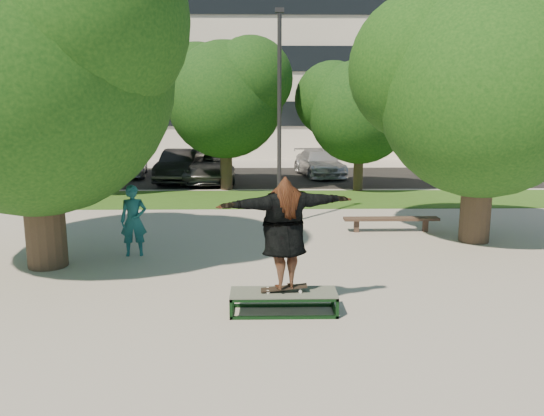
{
  "coord_description": "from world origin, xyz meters",
  "views": [
    {
      "loc": [
        0.49,
        -10.28,
        3.44
      ],
      "look_at": [
        0.7,
        0.6,
        1.36
      ],
      "focal_mm": 35.0,
      "sensor_mm": 36.0,
      "label": 1
    }
  ],
  "objects_px": {
    "grind_box": "(284,302)",
    "car_grey": "(208,167)",
    "bystander": "(134,221)",
    "car_silver_a": "(128,161)",
    "car_dark": "(181,166)",
    "bench": "(391,220)",
    "tree_left": "(29,58)",
    "tree_right": "(480,80)",
    "car_silver_b": "(319,163)",
    "lamppost": "(279,117)"
  },
  "relations": [
    {
      "from": "tree_left",
      "to": "car_silver_a",
      "type": "bearing_deg",
      "value": 97.21
    },
    {
      "from": "car_silver_a",
      "to": "tree_left",
      "type": "bearing_deg",
      "value": -92.23
    },
    {
      "from": "bystander",
      "to": "bench",
      "type": "xyz_separation_m",
      "value": [
        6.61,
        2.26,
        -0.5
      ]
    },
    {
      "from": "tree_left",
      "to": "grind_box",
      "type": "bearing_deg",
      "value": -29.18
    },
    {
      "from": "tree_right",
      "to": "bench",
      "type": "xyz_separation_m",
      "value": [
        -1.81,
        1.02,
        -3.75
      ]
    },
    {
      "from": "tree_left",
      "to": "grind_box",
      "type": "height_order",
      "value": "tree_left"
    },
    {
      "from": "tree_left",
      "to": "car_silver_a",
      "type": "xyz_separation_m",
      "value": [
        -1.95,
        15.41,
        -3.67
      ]
    },
    {
      "from": "tree_right",
      "to": "grind_box",
      "type": "relative_size",
      "value": 3.62
    },
    {
      "from": "tree_left",
      "to": "lamppost",
      "type": "distance_m",
      "value": 6.7
    },
    {
      "from": "car_dark",
      "to": "car_silver_b",
      "type": "bearing_deg",
      "value": 19.71
    },
    {
      "from": "tree_right",
      "to": "grind_box",
      "type": "xyz_separation_m",
      "value": [
        -5.06,
        -4.86,
        -3.9
      ]
    },
    {
      "from": "tree_right",
      "to": "grind_box",
      "type": "height_order",
      "value": "tree_right"
    },
    {
      "from": "bystander",
      "to": "car_grey",
      "type": "distance_m",
      "value": 12.41
    },
    {
      "from": "tree_left",
      "to": "bench",
      "type": "height_order",
      "value": "tree_left"
    },
    {
      "from": "car_silver_a",
      "to": "car_grey",
      "type": "height_order",
      "value": "car_silver_a"
    },
    {
      "from": "bench",
      "to": "car_silver_a",
      "type": "height_order",
      "value": "car_silver_a"
    },
    {
      "from": "tree_right",
      "to": "bench",
      "type": "bearing_deg",
      "value": 150.53
    },
    {
      "from": "grind_box",
      "to": "car_grey",
      "type": "relative_size",
      "value": 0.35
    },
    {
      "from": "grind_box",
      "to": "bench",
      "type": "relative_size",
      "value": 0.68
    },
    {
      "from": "lamppost",
      "to": "car_grey",
      "type": "distance_m",
      "value": 10.02
    },
    {
      "from": "lamppost",
      "to": "bystander",
      "type": "distance_m",
      "value": 5.25
    },
    {
      "from": "car_grey",
      "to": "grind_box",
      "type": "bearing_deg",
      "value": -84.88
    },
    {
      "from": "tree_left",
      "to": "bystander",
      "type": "relative_size",
      "value": 4.26
    },
    {
      "from": "bench",
      "to": "car_silver_b",
      "type": "height_order",
      "value": "car_silver_b"
    },
    {
      "from": "bystander",
      "to": "car_grey",
      "type": "height_order",
      "value": "bystander"
    },
    {
      "from": "tree_left",
      "to": "grind_box",
      "type": "distance_m",
      "value": 7.26
    },
    {
      "from": "grind_box",
      "to": "car_dark",
      "type": "distance_m",
      "value": 16.68
    },
    {
      "from": "tree_right",
      "to": "bystander",
      "type": "height_order",
      "value": "tree_right"
    },
    {
      "from": "bystander",
      "to": "car_dark",
      "type": "relative_size",
      "value": 0.37
    },
    {
      "from": "bystander",
      "to": "car_silver_a",
      "type": "distance_m",
      "value": 15.12
    },
    {
      "from": "tree_left",
      "to": "car_silver_a",
      "type": "height_order",
      "value": "tree_left"
    },
    {
      "from": "car_dark",
      "to": "car_grey",
      "type": "bearing_deg",
      "value": -1.92
    },
    {
      "from": "tree_right",
      "to": "bystander",
      "type": "distance_m",
      "value": 9.11
    },
    {
      "from": "tree_right",
      "to": "tree_left",
      "type": "bearing_deg",
      "value": -168.97
    },
    {
      "from": "car_silver_a",
      "to": "car_grey",
      "type": "bearing_deg",
      "value": -37.43
    },
    {
      "from": "car_dark",
      "to": "lamppost",
      "type": "bearing_deg",
      "value": -61.47
    },
    {
      "from": "car_silver_a",
      "to": "car_dark",
      "type": "xyz_separation_m",
      "value": [
        2.98,
        -2.12,
        -0.0
      ]
    },
    {
      "from": "lamppost",
      "to": "car_silver_b",
      "type": "xyz_separation_m",
      "value": [
        2.4,
        11.25,
        -2.5
      ]
    },
    {
      "from": "bench",
      "to": "lamppost",
      "type": "bearing_deg",
      "value": 163.62
    },
    {
      "from": "car_grey",
      "to": "car_silver_a",
      "type": "bearing_deg",
      "value": 147.03
    },
    {
      "from": "bench",
      "to": "car_grey",
      "type": "bearing_deg",
      "value": 120.71
    },
    {
      "from": "tree_left",
      "to": "car_dark",
      "type": "bearing_deg",
      "value": 85.58
    },
    {
      "from": "bystander",
      "to": "bench",
      "type": "relative_size",
      "value": 0.63
    },
    {
      "from": "grind_box",
      "to": "car_grey",
      "type": "bearing_deg",
      "value": 100.1
    },
    {
      "from": "bench",
      "to": "bystander",
      "type": "bearing_deg",
      "value": -161.48
    },
    {
      "from": "grind_box",
      "to": "car_silver_b",
      "type": "relative_size",
      "value": 0.4
    },
    {
      "from": "bystander",
      "to": "car_silver_a",
      "type": "relative_size",
      "value": 0.38
    },
    {
      "from": "grind_box",
      "to": "car_grey",
      "type": "height_order",
      "value": "car_grey"
    },
    {
      "from": "bench",
      "to": "car_grey",
      "type": "xyz_separation_m",
      "value": [
        -6.11,
        10.14,
        0.37
      ]
    },
    {
      "from": "tree_right",
      "to": "car_silver_a",
      "type": "distance_m",
      "value": 18.41
    }
  ]
}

